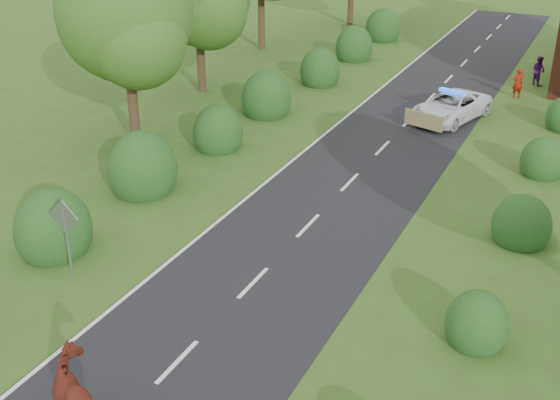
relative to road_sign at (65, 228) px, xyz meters
The scene contains 11 objects.
ground 5.63m from the road_sign, 21.80° to the right, with size 120.00×120.00×0.00m, color #384F1C.
road 14.03m from the road_sign, 68.96° to the left, with size 6.00×70.00×0.02m, color black.
road_markings 11.56m from the road_sign, 72.72° to the left, with size 4.96×70.00×0.01m.
hedgerow_left 9.85m from the road_sign, 98.87° to the left, with size 2.75×50.41×3.00m.
hedgerow_right 14.85m from the road_sign, 38.46° to the left, with size 2.10×45.78×2.10m.
tree_left_a 11.55m from the road_sign, 115.73° to the left, with size 5.74×5.60×8.38m.
road_sign is the anchor object (origin of this frame).
cow 6.46m from the road_sign, 46.87° to the right, with size 1.08×2.05×1.46m, color maroon.
police_van 20.17m from the road_sign, 70.57° to the left, with size 3.47×5.21×1.47m.
pedestrian_red 25.74m from the road_sign, 69.52° to the left, with size 0.56×0.37×1.54m, color maroon.
pedestrian_purple 28.70m from the road_sign, 70.34° to the left, with size 0.79×0.61×1.62m, color #421759.
Camera 1 is at (8.27, -11.35, 11.03)m, focal length 45.00 mm.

